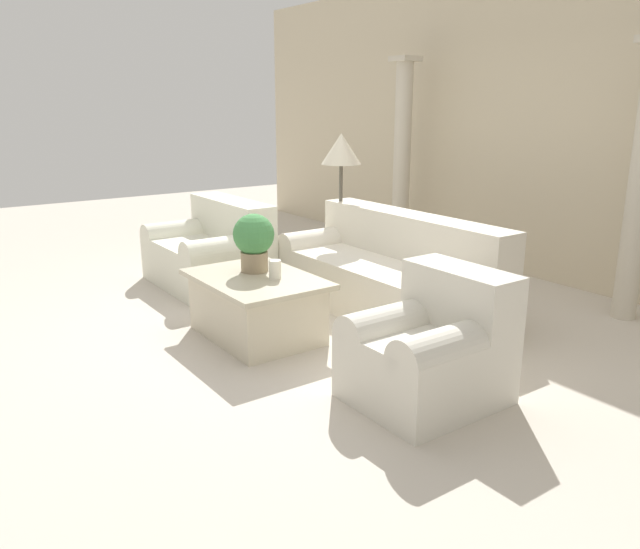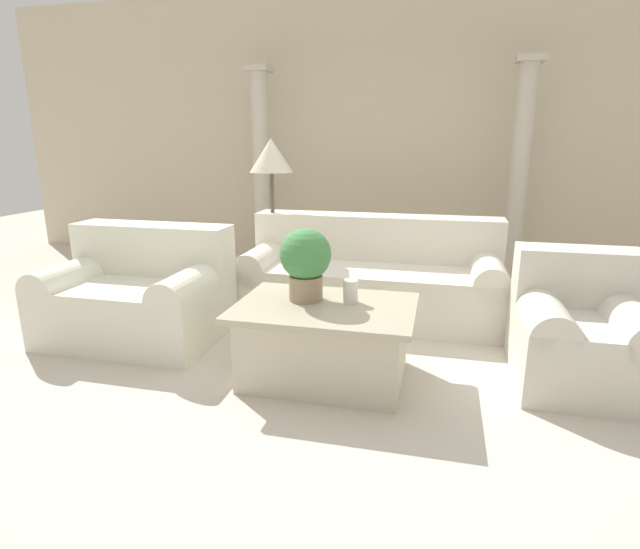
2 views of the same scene
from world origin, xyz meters
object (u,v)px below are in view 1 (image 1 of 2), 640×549
coffee_table (257,306)px  armchair (431,347)px  loveseat (212,251)px  potted_plant (254,239)px  sofa_long (390,273)px  floor_lamp (341,156)px

coffee_table → armchair: 1.60m
loveseat → potted_plant: bearing=-11.9°
loveseat → potted_plant: (1.42, -0.30, 0.41)m
sofa_long → floor_lamp: (-0.95, 0.16, 0.95)m
floor_lamp → armchair: size_ratio=1.73×
loveseat → coffee_table: loveseat is taller
potted_plant → floor_lamp: size_ratio=0.31×
potted_plant → floor_lamp: 1.64m
sofa_long → potted_plant: (-0.26, -1.23, 0.42)m
floor_lamp → sofa_long: bearing=-9.7°
armchair → floor_lamp: bearing=155.2°
coffee_table → potted_plant: 0.53m
coffee_table → armchair: armchair is taller
potted_plant → armchair: size_ratio=0.53×
coffee_table → armchair: (1.56, 0.35, 0.09)m
loveseat → floor_lamp: (0.73, 1.09, 0.94)m
sofa_long → floor_lamp: bearing=170.3°
loveseat → potted_plant: 1.51m
coffee_table → armchair: size_ratio=1.28×
loveseat → armchair: 3.13m
sofa_long → coffee_table: bearing=-94.8°
loveseat → coffee_table: bearing=-13.4°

